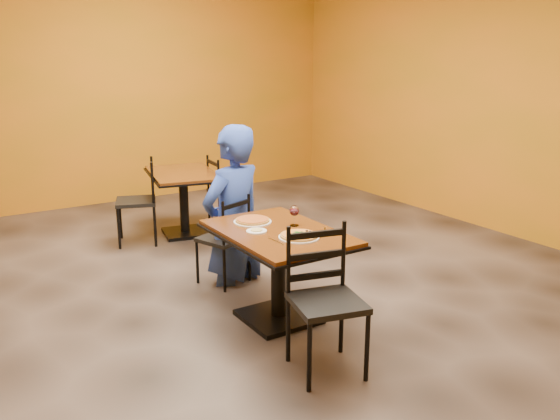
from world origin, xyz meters
TOP-DOWN VIEW (x-y plane):
  - floor at (0.00, 0.00)m, footprint 7.00×8.00m
  - wall_back at (0.00, 4.00)m, footprint 7.00×0.01m
  - wall_right at (3.50, 0.00)m, footprint 0.01×8.00m
  - table_main at (0.00, -0.50)m, footprint 0.83×1.23m
  - table_second at (0.27, 2.02)m, footprint 0.93×1.21m
  - chair_main_near at (-0.15, -1.34)m, footprint 0.54×0.54m
  - chair_main_far at (-0.01, 0.44)m, footprint 0.49×0.49m
  - chair_second_left at (-0.30, 2.02)m, footprint 0.55×0.55m
  - chair_second_right at (0.85, 2.02)m, footprint 0.43×0.43m
  - diner at (0.10, 0.46)m, footprint 0.80×0.64m
  - plate_main at (0.03, -0.74)m, footprint 0.31×0.31m
  - pizza_main at (0.03, -0.74)m, footprint 0.28×0.28m
  - plate_far at (-0.06, -0.19)m, footprint 0.31×0.31m
  - pizza_far at (-0.06, -0.19)m, footprint 0.28×0.28m
  - side_plate at (-0.16, -0.43)m, footprint 0.16×0.16m
  - dip at (-0.16, -0.43)m, footprint 0.09×0.09m
  - wine_glass at (0.18, -0.45)m, footprint 0.08×0.08m
  - fork at (-0.16, -0.72)m, footprint 0.03×0.19m
  - knife at (0.29, -0.72)m, footprint 0.14×0.17m

SIDE VIEW (x-z plane):
  - floor at x=0.00m, z-range -0.01..0.01m
  - chair_main_far at x=-0.01m, z-range 0.00..0.84m
  - chair_second_right at x=0.85m, z-range 0.00..0.88m
  - chair_second_left at x=-0.30m, z-range 0.00..0.95m
  - chair_main_near at x=-0.15m, z-range 0.00..0.99m
  - table_second at x=0.27m, z-range 0.17..0.92m
  - table_main at x=0.00m, z-range 0.18..0.93m
  - diner at x=0.10m, z-range 0.00..1.47m
  - fork at x=-0.16m, z-range 0.75..0.75m
  - knife at x=0.29m, z-range 0.75..0.75m
  - plate_main at x=0.03m, z-range 0.75..0.76m
  - plate_far at x=-0.06m, z-range 0.75..0.76m
  - side_plate at x=-0.16m, z-range 0.75..0.76m
  - dip at x=-0.16m, z-range 0.76..0.77m
  - pizza_main at x=0.03m, z-range 0.76..0.78m
  - pizza_far at x=-0.06m, z-range 0.76..0.78m
  - wine_glass at x=0.18m, z-range 0.75..0.93m
  - wall_back at x=0.00m, z-range 0.00..3.00m
  - wall_right at x=3.50m, z-range 0.00..3.00m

